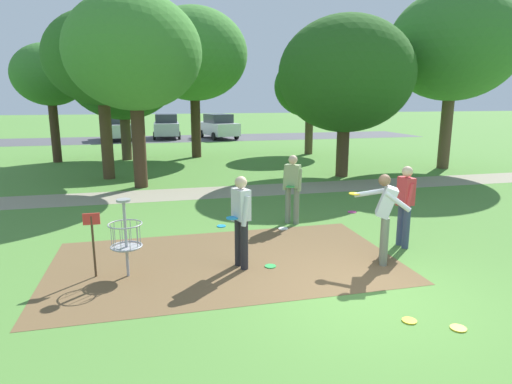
# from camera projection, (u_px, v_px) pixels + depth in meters

# --- Properties ---
(ground_plane) EXTENTS (160.00, 160.00, 0.00)m
(ground_plane) POSITION_uv_depth(u_px,v_px,m) (368.00, 297.00, 6.84)
(ground_plane) COLOR #518438
(dirt_tee_pad) EXTENTS (6.48, 3.73, 0.01)m
(dirt_tee_pad) POSITION_uv_depth(u_px,v_px,m) (226.00, 262.00, 8.31)
(dirt_tee_pad) COLOR brown
(dirt_tee_pad) RESTS_ON ground
(disc_golf_basket) EXTENTS (0.98, 0.58, 1.39)m
(disc_golf_basket) POSITION_uv_depth(u_px,v_px,m) (122.00, 235.00, 7.49)
(disc_golf_basket) COLOR #9E9EA3
(disc_golf_basket) RESTS_ON ground
(player_foreground_watching) EXTENTS (0.88, 0.89, 1.71)m
(player_foreground_watching) POSITION_uv_depth(u_px,v_px,m) (385.00, 213.00, 8.03)
(player_foreground_watching) COLOR slate
(player_foreground_watching) RESTS_ON ground
(player_throwing) EXTENTS (0.44, 0.50, 1.71)m
(player_throwing) POSITION_uv_depth(u_px,v_px,m) (241.00, 217.00, 7.84)
(player_throwing) COLOR #232328
(player_throwing) RESTS_ON ground
(player_waiting_left) EXTENTS (0.40, 0.47, 1.71)m
(player_waiting_left) POSITION_uv_depth(u_px,v_px,m) (405.00, 202.00, 8.96)
(player_waiting_left) COLOR #384260
(player_waiting_left) RESTS_ON ground
(player_waiting_right) EXTENTS (0.47, 0.45, 1.71)m
(player_waiting_right) POSITION_uv_depth(u_px,v_px,m) (292.00, 185.00, 10.64)
(player_waiting_right) COLOR slate
(player_waiting_right) RESTS_ON ground
(frisbee_near_basket) EXTENTS (0.21, 0.21, 0.02)m
(frisbee_near_basket) POSITION_uv_depth(u_px,v_px,m) (458.00, 328.00, 5.90)
(frisbee_near_basket) COLOR gold
(frisbee_near_basket) RESTS_ON ground
(frisbee_by_tee) EXTENTS (0.22, 0.22, 0.02)m
(frisbee_by_tee) POSITION_uv_depth(u_px,v_px,m) (221.00, 226.00, 10.58)
(frisbee_by_tee) COLOR #1E93DB
(frisbee_by_tee) RESTS_ON ground
(frisbee_mid_grass) EXTENTS (0.23, 0.23, 0.02)m
(frisbee_mid_grass) POSITION_uv_depth(u_px,v_px,m) (283.00, 229.00, 10.37)
(frisbee_mid_grass) COLOR white
(frisbee_mid_grass) RESTS_ON ground
(frisbee_far_right) EXTENTS (0.23, 0.23, 0.02)m
(frisbee_far_right) POSITION_uv_depth(u_px,v_px,m) (352.00, 212.00, 11.87)
(frisbee_far_right) COLOR #E53D99
(frisbee_far_right) RESTS_ON ground
(frisbee_scattered_a) EXTENTS (0.21, 0.21, 0.02)m
(frisbee_scattered_a) POSITION_uv_depth(u_px,v_px,m) (270.00, 266.00, 8.06)
(frisbee_scattered_a) COLOR green
(frisbee_scattered_a) RESTS_ON ground
(frisbee_scattered_b) EXTENTS (0.20, 0.20, 0.02)m
(frisbee_scattered_b) POSITION_uv_depth(u_px,v_px,m) (409.00, 321.00, 6.10)
(frisbee_scattered_b) COLOR gold
(frisbee_scattered_b) RESTS_ON ground
(tree_near_left) EXTENTS (5.14, 5.14, 6.12)m
(tree_near_left) POSITION_uv_depth(u_px,v_px,m) (346.00, 75.00, 16.50)
(tree_near_left) COLOR #4C3823
(tree_near_left) RESTS_ON ground
(tree_near_right) EXTENTS (4.47, 4.47, 6.43)m
(tree_near_right) POSITION_uv_depth(u_px,v_px,m) (134.00, 53.00, 14.26)
(tree_near_right) COLOR #422D1E
(tree_near_right) RESTS_ON ground
(tree_mid_left) EXTENTS (5.40, 5.40, 7.51)m
(tree_mid_left) POSITION_uv_depth(u_px,v_px,m) (454.00, 46.00, 18.20)
(tree_mid_left) COLOR brown
(tree_mid_left) RESTS_ON ground
(tree_mid_center) EXTENTS (4.04, 4.04, 6.20)m
(tree_mid_center) POSITION_uv_depth(u_px,v_px,m) (101.00, 59.00, 15.87)
(tree_mid_center) COLOR #4C3823
(tree_mid_center) RESTS_ON ground
(tree_mid_right) EXTENTS (5.40, 5.40, 7.48)m
(tree_mid_right) POSITION_uv_depth(u_px,v_px,m) (194.00, 55.00, 21.77)
(tree_mid_right) COLOR #422D1E
(tree_mid_right) RESTS_ON ground
(tree_far_left) EXTENTS (5.41, 5.41, 6.58)m
(tree_far_left) POSITION_uv_depth(u_px,v_px,m) (122.00, 72.00, 21.01)
(tree_far_left) COLOR brown
(tree_far_left) RESTS_ON ground
(tree_far_center) EXTENTS (3.85, 3.85, 5.29)m
(tree_far_center) POSITION_uv_depth(u_px,v_px,m) (310.00, 87.00, 23.35)
(tree_far_center) COLOR brown
(tree_far_center) RESTS_ON ground
(tree_far_right) EXTENTS (3.37, 3.37, 5.55)m
(tree_far_right) POSITION_uv_depth(u_px,v_px,m) (49.00, 75.00, 20.24)
(tree_far_right) COLOR #422D1E
(tree_far_right) RESTS_ON ground
(parking_lot_strip) EXTENTS (36.00, 6.00, 0.01)m
(parking_lot_strip) POSITION_uv_depth(u_px,v_px,m) (193.00, 138.00, 33.34)
(parking_lot_strip) COLOR #4C4C51
(parking_lot_strip) RESTS_ON ground
(parked_car_leftmost) EXTENTS (2.52, 4.45, 1.84)m
(parked_car_leftmost) POSITION_uv_depth(u_px,v_px,m) (116.00, 127.00, 31.75)
(parked_car_leftmost) COLOR #B2B7BC
(parked_car_leftmost) RESTS_ON ground
(parked_car_center_left) EXTENTS (2.10, 4.27, 1.84)m
(parked_car_center_left) POSITION_uv_depth(u_px,v_px,m) (167.00, 126.00, 33.26)
(parked_car_center_left) COLOR #B2B7BC
(parked_car_center_left) RESTS_ON ground
(parked_car_center_right) EXTENTS (2.74, 4.51, 1.84)m
(parked_car_center_right) POSITION_uv_depth(u_px,v_px,m) (218.00, 126.00, 32.94)
(parked_car_center_right) COLOR silver
(parked_car_center_right) RESTS_ON ground
(gravel_path) EXTENTS (40.00, 1.81, 0.00)m
(gravel_path) POSITION_uv_depth(u_px,v_px,m) (251.00, 190.00, 14.66)
(gravel_path) COLOR gray
(gravel_path) RESTS_ON ground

